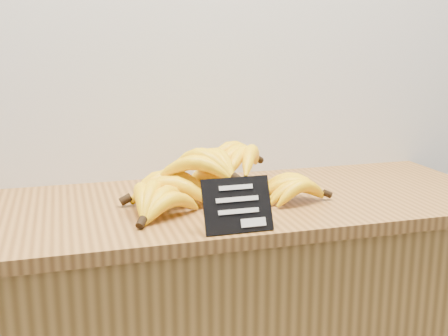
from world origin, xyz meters
TOP-DOWN VIEW (x-y plane):
  - counter_top at (0.04, 2.75)m, footprint 1.41×0.54m
  - chalkboard_sign at (0.02, 2.52)m, footprint 0.14×0.05m
  - banana_pile at (0.01, 2.75)m, footprint 0.55×0.36m

SIDE VIEW (x-z plane):
  - counter_top at x=0.04m, z-range 0.90..0.93m
  - banana_pile at x=0.01m, z-range 0.92..1.04m
  - chalkboard_sign at x=0.02m, z-range 0.93..1.04m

